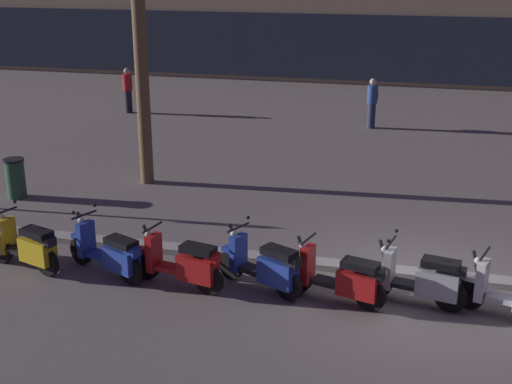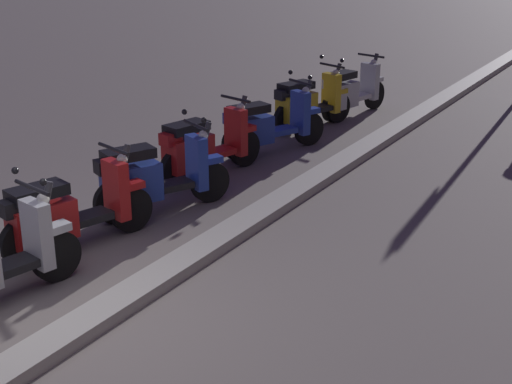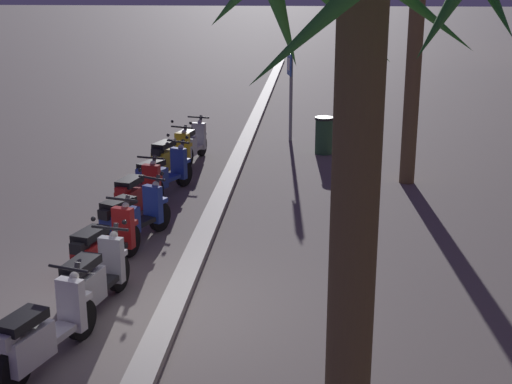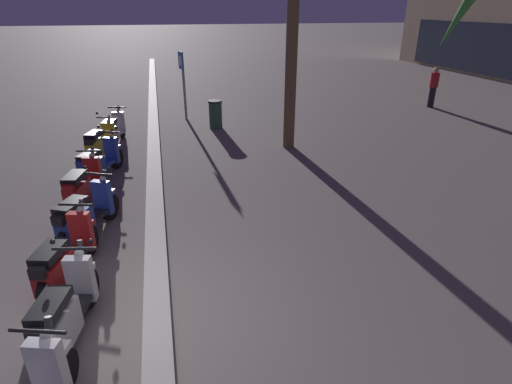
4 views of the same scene
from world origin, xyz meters
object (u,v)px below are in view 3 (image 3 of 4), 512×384
Objects in this scene: litter_bin at (324,135)px; scooter_red_gap_after_mid at (138,195)px; scooter_blue_mid_front at (131,218)px; palm_tree_near_sign at (361,46)px; scooter_silver_far_back at (190,145)px; scooter_silver_lead_nearest at (93,281)px; scooter_yellow_tail_end at (171,156)px; scooter_red_mid_rear at (103,247)px; scooter_white_second_in_line at (41,334)px; crossing_sign at (290,86)px; scooter_blue_last_in_row at (161,175)px.

scooter_red_gap_after_mid is at bearing -32.92° from litter_bin.
scooter_blue_mid_front is 7.57m from litter_bin.
litter_bin is at bearing 147.08° from scooter_red_gap_after_mid.
palm_tree_near_sign is 13.08m from litter_bin.
scooter_silver_far_back is 8.16m from scooter_silver_lead_nearest.
scooter_red_mid_rear is (5.71, 0.08, -0.01)m from scooter_yellow_tail_end.
litter_bin is (-2.43, 3.48, 0.03)m from scooter_yellow_tail_end.
scooter_white_second_in_line is at bearing 2.05° from scooter_red_gap_after_mid.
scooter_red_mid_rear is 1.31m from scooter_silver_lead_nearest.
scooter_yellow_tail_end is 11.35m from palm_tree_near_sign.
scooter_white_second_in_line is 12.66m from crossing_sign.
scooter_red_mid_rear is at bearing -142.05° from palm_tree_near_sign.
crossing_sign is at bearing 168.40° from scooter_silver_lead_nearest.
scooter_red_mid_rear is at bearing -178.34° from scooter_white_second_in_line.
scooter_red_mid_rear is at bearing 0.83° from scooter_yellow_tail_end.
crossing_sign is at bearing 155.87° from scooter_blue_last_in_row.
scooter_white_second_in_line is (9.65, -0.08, -0.01)m from scooter_silver_far_back.
scooter_white_second_in_line is at bearing 1.66° from scooter_red_mid_rear.
crossing_sign reaches higher than litter_bin.
scooter_silver_far_back is 2.73m from scooter_blue_last_in_row.
scooter_blue_last_in_row is 1.00× the size of scooter_white_second_in_line.
scooter_red_mid_rear is (4.15, -0.03, 0.00)m from scooter_blue_last_in_row.
crossing_sign is (-10.90, 2.24, 1.04)m from scooter_silver_lead_nearest.
scooter_blue_last_in_row reaches higher than scooter_white_second_in_line.
scooter_blue_last_in_row is at bearing -24.13° from crossing_sign.
scooter_yellow_tail_end is at bearing -178.90° from scooter_white_second_in_line.
scooter_red_mid_rear is at bearing -1.33° from scooter_silver_far_back.
scooter_blue_mid_front is at bearing -149.65° from palm_tree_near_sign.
scooter_white_second_in_line is (6.92, 0.05, -0.00)m from scooter_blue_last_in_row.
scooter_silver_far_back is 1.03× the size of scooter_white_second_in_line.
litter_bin is at bearing 154.20° from scooter_blue_mid_front.
scooter_white_second_in_line is 11.40m from litter_bin.
scooter_red_gap_after_mid is 2.70m from scooter_red_mid_rear.
scooter_red_mid_rear is at bearing -169.49° from scooter_silver_lead_nearest.
palm_tree_near_sign is at bearing 4.17° from crossing_sign.
palm_tree_near_sign is (7.20, 3.62, 3.45)m from scooter_red_gap_after_mid.
scooter_silver_lead_nearest is 1.49m from scooter_white_second_in_line.
scooter_white_second_in_line reaches higher than litter_bin.
scooter_red_gap_after_mid is 1.88× the size of litter_bin.
scooter_silver_lead_nearest is 9.93m from litter_bin.
crossing_sign reaches higher than scooter_silver_far_back.
scooter_silver_lead_nearest is (3.99, 0.35, 0.01)m from scooter_red_gap_after_mid.
scooter_white_second_in_line is at bearing 0.42° from scooter_blue_last_in_row.
palm_tree_near_sign is at bearing 26.71° from scooter_red_gap_after_mid.
palm_tree_near_sign is (1.72, 3.42, 3.46)m from scooter_white_second_in_line.
scooter_red_gap_after_mid and scooter_red_mid_rear have the same top height.
scooter_blue_mid_front reaches higher than scooter_red_mid_rear.
scooter_silver_lead_nearest is at bearing 5.07° from scooter_red_gap_after_mid.
scooter_blue_last_in_row is at bearing -178.49° from scooter_blue_mid_front.
scooter_blue_last_in_row reaches higher than scooter_red_gap_after_mid.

